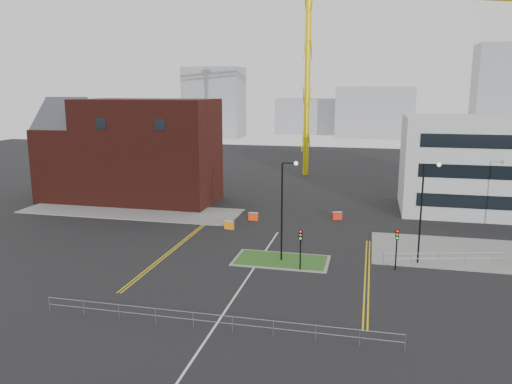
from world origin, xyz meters
TOP-DOWN VIEW (x-y plane):
  - ground at (0.00, 0.00)m, footprint 200.00×200.00m
  - pavement_left at (-20.00, 22.00)m, footprint 28.00×8.00m
  - pavement_right at (22.00, 14.00)m, footprint 24.00×10.00m
  - island_kerb at (2.00, 8.00)m, footprint 8.60×4.60m
  - grass_island at (2.00, 8.00)m, footprint 8.00×4.00m
  - brick_building at (-22.97, 28.00)m, footprint 24.20×10.07m
  - office_block at (26.01, 31.97)m, footprint 25.00×12.20m
  - tower_crane at (3.36, 57.48)m, footprint 48.51×23.18m
  - streetlamp_island at (2.22, 8.00)m, footprint 1.46×0.36m
  - streetlamp_right_near at (14.22, 10.00)m, footprint 1.46×0.36m
  - traffic_light_island at (4.00, 5.98)m, footprint 0.28×0.33m
  - traffic_light_right at (12.00, 7.98)m, footprint 0.28×0.33m
  - railing_front at (0.00, -6.00)m, footprint 24.05×0.05m
  - railing_left at (-11.00, 18.00)m, footprint 6.05×0.05m
  - railing_right at (20.50, 11.50)m, footprint 19.05×5.05m
  - centre_line at (0.00, 2.00)m, footprint 0.15×30.00m
  - yellow_left_a at (-9.00, 10.00)m, footprint 0.12×24.00m
  - yellow_left_b at (-8.70, 10.00)m, footprint 0.12×24.00m
  - yellow_right_a at (9.50, 6.00)m, footprint 0.12×20.00m
  - yellow_right_b at (9.80, 6.00)m, footprint 0.12×20.00m
  - skyline_a at (-40.00, 120.00)m, footprint 18.00×12.00m
  - skyline_b at (10.00, 130.00)m, footprint 24.00×12.00m
  - skyline_c at (45.00, 125.00)m, footprint 14.00×12.00m
  - skyline_d at (-8.00, 140.00)m, footprint 30.00×12.00m
  - barrier_left at (-5.52, 17.02)m, footprint 1.12×0.52m
  - barrier_mid at (-3.77, 21.33)m, footprint 1.12×0.40m
  - barrier_right at (5.92, 23.89)m, footprint 1.17×0.79m

SIDE VIEW (x-z plane):
  - ground at x=0.00m, z-range 0.00..0.00m
  - centre_line at x=0.00m, z-range 0.00..0.01m
  - yellow_left_a at x=-9.00m, z-range 0.00..0.01m
  - yellow_left_b at x=-8.70m, z-range 0.00..0.01m
  - yellow_right_a at x=9.50m, z-range 0.00..0.01m
  - yellow_right_b at x=9.80m, z-range 0.00..0.01m
  - island_kerb at x=2.00m, z-range 0.00..0.08m
  - pavement_left at x=-20.00m, z-range 0.00..0.12m
  - pavement_right at x=22.00m, z-range 0.00..0.12m
  - grass_island at x=2.00m, z-range 0.00..0.12m
  - barrier_left at x=-5.52m, z-range 0.04..0.95m
  - barrier_mid at x=-3.77m, z-range 0.04..0.98m
  - barrier_right at x=5.92m, z-range 0.04..0.98m
  - railing_left at x=-11.00m, z-range 0.19..1.29m
  - railing_right at x=20.50m, z-range 0.23..1.33m
  - railing_front at x=0.00m, z-range 0.23..1.33m
  - traffic_light_island at x=4.00m, z-range 0.74..4.39m
  - traffic_light_right at x=12.00m, z-range 0.74..4.39m
  - streetlamp_island at x=2.22m, z-range 0.82..10.00m
  - streetlamp_right_near at x=14.22m, z-range 0.82..10.00m
  - skyline_d at x=-8.00m, z-range 0.00..12.00m
  - office_block at x=26.01m, z-range 0.00..12.00m
  - brick_building at x=-22.97m, z-range -0.27..13.97m
  - skyline_b at x=10.00m, z-range 0.00..16.00m
  - skyline_a at x=-40.00m, z-range 0.00..22.00m
  - skyline_c at x=45.00m, z-range 0.00..28.00m
  - tower_crane at x=3.36m, z-range 7.04..43.76m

